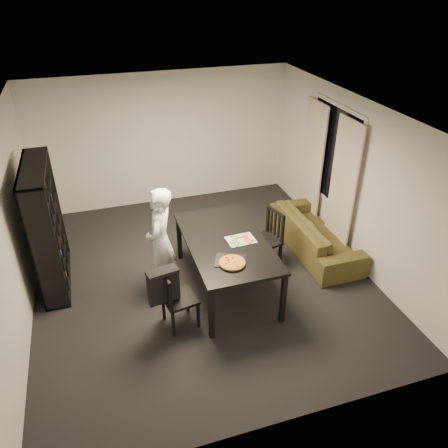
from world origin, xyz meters
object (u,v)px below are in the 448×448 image
object	(u,v)px
bookshelf	(46,227)
person	(161,242)
chair_left	(173,296)
baking_tray	(230,261)
pepperoni_pizza	(232,263)
sofa	(315,233)
dining_table	(226,245)
chair_right	(269,235)

from	to	relation	value
bookshelf	person	size ratio (longest dim) A/B	1.14
chair_left	baking_tray	bearing A→B (deg)	-94.02
pepperoni_pizza	sofa	size ratio (longest dim) A/B	0.17
dining_table	baking_tray	size ratio (longest dim) A/B	5.00
bookshelf	chair_left	xyz separation A→B (m)	(1.53, -1.55, -0.44)
person	chair_left	bearing A→B (deg)	24.11
bookshelf	sofa	world-z (taller)	bookshelf
bookshelf	chair_left	bearing A→B (deg)	-45.49
sofa	dining_table	bearing A→B (deg)	106.60
person	baking_tray	bearing A→B (deg)	71.98
person	bookshelf	bearing A→B (deg)	-90.56
chair_right	person	xyz separation A→B (m)	(-1.74, -0.13, 0.28)
chair_left	dining_table	bearing A→B (deg)	-67.42
person	baking_tray	size ratio (longest dim) A/B	4.17
chair_right	person	world-z (taller)	person
chair_left	chair_right	xyz separation A→B (m)	(1.75, 0.96, 0.04)
dining_table	baking_tray	world-z (taller)	baking_tray
bookshelf	baking_tray	world-z (taller)	bookshelf
chair_left	chair_right	size ratio (longest dim) A/B	0.93
bookshelf	dining_table	bearing A→B (deg)	-21.57
dining_table	sofa	xyz separation A→B (m)	(1.76, 0.53, -0.46)
chair_left	sofa	distance (m)	2.91
bookshelf	chair_right	distance (m)	3.35
dining_table	chair_right	xyz separation A→B (m)	(0.83, 0.37, -0.21)
person	sofa	size ratio (longest dim) A/B	0.80
chair_right	person	size ratio (longest dim) A/B	0.58
person	pepperoni_pizza	world-z (taller)	person
chair_left	baking_tray	world-z (taller)	chair_left
baking_tray	dining_table	bearing A→B (deg)	78.24
dining_table	bookshelf	bearing A→B (deg)	158.43
dining_table	baking_tray	bearing A→B (deg)	-101.76
dining_table	pepperoni_pizza	bearing A→B (deg)	-100.13
dining_table	person	size ratio (longest dim) A/B	1.20
bookshelf	chair_left	world-z (taller)	bookshelf
person	dining_table	bearing A→B (deg)	99.92
bookshelf	chair_right	size ratio (longest dim) A/B	1.97
chair_left	sofa	xyz separation A→B (m)	(2.68, 1.11, -0.21)
pepperoni_pizza	person	bearing A→B (deg)	134.44
chair_right	dining_table	bearing A→B (deg)	-80.07
person	baking_tray	xyz separation A→B (m)	(0.80, -0.74, 0.01)
chair_left	pepperoni_pizza	xyz separation A→B (m)	(0.81, 0.01, 0.35)
baking_tray	chair_left	bearing A→B (deg)	-173.82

